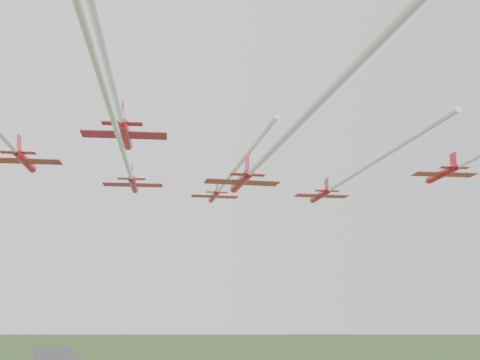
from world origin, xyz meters
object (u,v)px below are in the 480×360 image
object	(u,v)px
jet_lead	(225,182)
jet_row3_mid	(276,145)
jet_row3_right	(478,156)
jet_row4_left	(111,81)
jet_row2_right	(343,181)
jet_row2_left	(125,158)

from	to	relation	value
jet_lead	jet_row3_mid	world-z (taller)	jet_lead
jet_row3_right	jet_row4_left	distance (m)	46.80
jet_lead	jet_row2_right	xyz separation A→B (m)	(11.10, -16.50, -2.44)
jet_lead	jet_row4_left	world-z (taller)	jet_lead
jet_row3_right	jet_row4_left	xyz separation A→B (m)	(-45.71, -10.06, -0.02)
jet_lead	jet_row2_left	world-z (taller)	jet_lead
jet_row2_right	jet_row3_right	size ratio (longest dim) A/B	0.98
jet_row3_mid	jet_row3_right	size ratio (longest dim) A/B	1.46
jet_row4_left	jet_lead	bearing A→B (deg)	72.64
jet_row3_right	jet_row4_left	size ratio (longest dim) A/B	0.76
jet_lead	jet_row3_mid	size ratio (longest dim) A/B	0.74
jet_row4_left	jet_row2_left	bearing A→B (deg)	91.11
jet_row3_mid	jet_row2_right	bearing A→B (deg)	53.12
jet_lead	jet_row3_mid	xyz separation A→B (m)	(-5.45, -33.15, -3.35)
jet_row2_right	jet_row3_right	distance (m)	17.05
jet_row2_left	jet_row3_mid	bearing A→B (deg)	-42.06
jet_row2_left	jet_row3_mid	size ratio (longest dim) A/B	0.87
jet_row3_mid	jet_row3_right	distance (m)	29.43
jet_row2_left	jet_row3_right	size ratio (longest dim) A/B	1.27
jet_lead	jet_row4_left	xyz separation A→B (m)	(-22.27, -38.21, -0.76)
jet_lead	jet_row2_right	size ratio (longest dim) A/B	1.10
jet_row2_left	jet_row2_right	distance (m)	28.72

